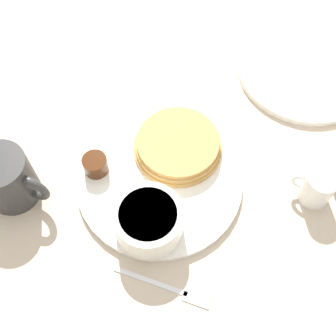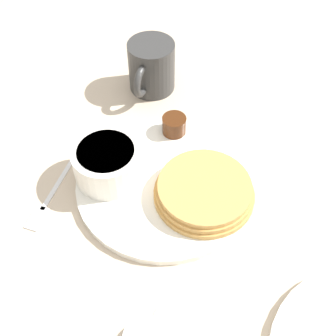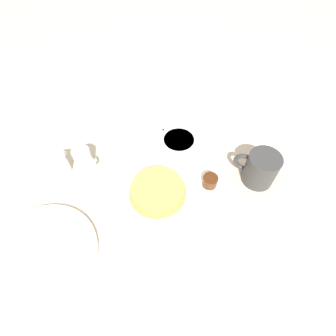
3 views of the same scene
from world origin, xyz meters
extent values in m
plane|color=#C6B299|center=(0.00, 0.00, 0.00)|extent=(4.00, 4.00, 0.00)
cylinder|color=white|center=(0.00, 0.00, 0.01)|extent=(0.27, 0.27, 0.01)
cylinder|color=tan|center=(0.06, -0.03, 0.02)|extent=(0.15, 0.15, 0.01)
cylinder|color=tan|center=(0.06, -0.03, 0.03)|extent=(0.14, 0.14, 0.01)
cylinder|color=tan|center=(0.06, -0.03, 0.03)|extent=(0.14, 0.14, 0.01)
cylinder|color=white|center=(-0.09, 0.01, 0.04)|extent=(0.10, 0.10, 0.06)
cylinder|color=white|center=(-0.09, 0.01, 0.06)|extent=(0.08, 0.08, 0.01)
cylinder|color=#47230F|center=(0.01, 0.10, 0.03)|extent=(0.04, 0.04, 0.03)
cylinder|color=white|center=(-0.10, 0.03, 0.03)|extent=(0.04, 0.04, 0.03)
sphere|color=white|center=(-0.10, 0.03, 0.04)|extent=(0.02, 0.02, 0.02)
cylinder|color=#333333|center=(-0.04, 0.23, 0.05)|extent=(0.08, 0.08, 0.09)
torus|color=#333333|center=(-0.05, 0.19, 0.05)|extent=(0.03, 0.06, 0.06)
torus|color=white|center=(0.00, -0.22, 0.03)|extent=(0.02, 0.03, 0.03)
cube|color=silver|center=(-0.16, 0.00, 0.00)|extent=(0.04, 0.11, 0.00)
cube|color=silver|center=(-0.18, -0.07, 0.00)|extent=(0.03, 0.04, 0.00)
camera|label=1|loc=(-0.32, -0.04, 0.61)|focal=45.00mm
camera|label=2|loc=(0.02, -0.39, 0.52)|focal=45.00mm
camera|label=3|loc=(0.40, 0.06, 0.60)|focal=28.00mm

